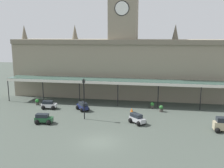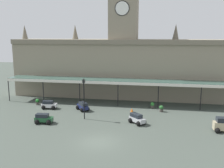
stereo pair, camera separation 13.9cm
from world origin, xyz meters
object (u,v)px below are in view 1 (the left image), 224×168
Objects in this scene: car_white_estate at (49,105)px; car_green_estate at (44,119)px; planter_by_canopy at (152,105)px; car_navy_estate at (83,107)px; traffic_cone at (132,110)px; car_silver_estate at (137,119)px; planter_forecourt_centre at (37,102)px; victorian_lamppost at (84,94)px; planter_near_kerb at (161,108)px; car_beige_van at (224,125)px.

car_green_estate is at bearing -72.37° from car_white_estate.
car_navy_estate is at bearing -164.33° from planter_by_canopy.
car_green_estate reaches higher than traffic_cone.
traffic_cone is (-1.12, 4.94, -0.29)m from car_silver_estate.
car_white_estate is (-13.84, 4.27, 0.00)m from car_silver_estate.
car_white_estate and car_navy_estate have the same top height.
car_white_estate is 2.42× the size of planter_forecourt_centre.
victorian_lamppost is 11.58m from planter_by_canopy.
car_white_estate is 2.42× the size of planter_near_kerb.
planter_by_canopy reaches higher than traffic_cone.
victorian_lamppost reaches higher than car_silver_estate.
planter_by_canopy is (10.34, 2.90, -0.07)m from car_navy_estate.
car_white_estate is 8.16m from victorian_lamppost.
car_silver_estate is at bearing -4.64° from victorian_lamppost.
traffic_cone is at bearing 102.79° from car_silver_estate.
car_white_estate is at bearing 167.38° from car_beige_van.
planter_forecourt_centre is at bearing 175.81° from traffic_cone.
planter_by_canopy is at bearing 129.73° from planter_near_kerb.
car_navy_estate is (3.37, 6.31, 0.00)m from car_green_estate.
car_beige_van is 24.71m from car_white_estate.
car_green_estate is 2.42× the size of planter_near_kerb.
car_beige_van is 27.84m from planter_forecourt_centre.
car_silver_estate is 7.71m from victorian_lamppost.
traffic_cone is (-11.39, 6.06, -0.53)m from car_beige_van.
car_beige_van is 19.55m from car_navy_estate.
traffic_cone is (10.75, 6.88, -0.29)m from car_green_estate.
planter_near_kerb is (10.33, 5.08, -2.92)m from victorian_lamppost.
victorian_lamppost is (1.35, -3.79, 2.85)m from car_navy_estate.
victorian_lamppost is (-17.42, 1.71, 2.61)m from car_beige_van.
victorian_lamppost is at bearing 175.36° from car_silver_estate.
planter_forecourt_centre is (-8.13, 1.70, -0.07)m from car_navy_estate.
car_beige_van is 9.82m from planter_near_kerb.
victorian_lamppost is 11.88m from planter_near_kerb.
victorian_lamppost reaches higher than planter_forecourt_centre.
car_beige_van is 10.34m from car_silver_estate.
car_navy_estate reaches higher than planter_near_kerb.
planter_near_kerb is at bearing 4.67° from car_white_estate.
car_beige_van is at bearing -16.32° from car_navy_estate.
planter_forecourt_centre is (-26.89, 7.20, -0.32)m from car_beige_van.
car_navy_estate reaches higher than planter_forecourt_centre.
car_silver_estate is 0.43× the size of victorian_lamppost.
victorian_lamppost reaches higher than planter_near_kerb.
car_green_estate is 2.42× the size of planter_forecourt_centre.
planter_forecourt_centre is (-18.47, -1.20, 0.00)m from planter_by_canopy.
car_navy_estate is 2.50× the size of planter_by_canopy.
car_green_estate is (-22.14, -0.81, -0.24)m from car_beige_van.
car_silver_estate is 17.70m from planter_forecourt_centre.
car_beige_van is 17.69m from victorian_lamppost.
car_navy_estate is 11.75m from planter_near_kerb.
traffic_cone is at bearing 4.42° from car_navy_estate.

